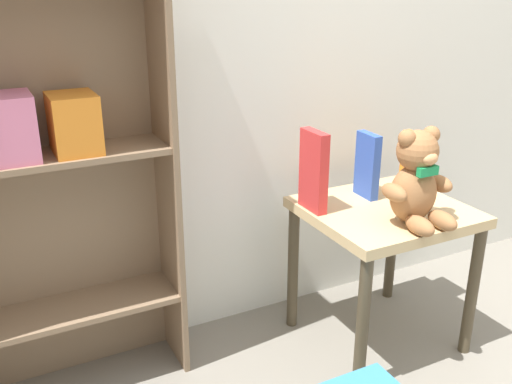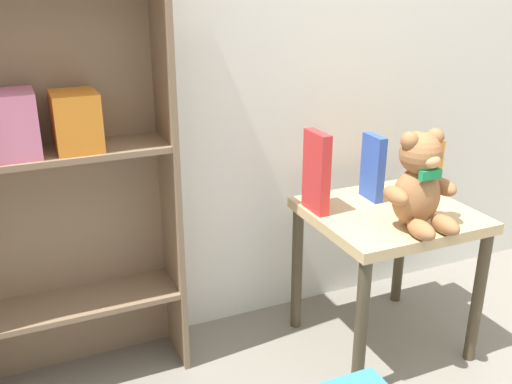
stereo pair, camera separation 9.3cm
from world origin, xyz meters
name	(u,v)px [view 1 (the left image)]	position (x,y,z in m)	size (l,w,h in m)	color
bookshelf_side	(41,126)	(-0.98, 1.41, 0.86)	(0.71, 0.22, 1.55)	#7F664C
display_table	(384,229)	(0.05, 1.14, 0.44)	(0.52, 0.48, 0.52)	tan
teddy_bear	(417,181)	(0.05, 1.00, 0.66)	(0.23, 0.21, 0.31)	#99663D
book_standing_red	(314,171)	(-0.18, 1.23, 0.66)	(0.04, 0.12, 0.27)	red
book_standing_blue	(367,165)	(0.05, 1.25, 0.64)	(0.03, 0.11, 0.23)	#2D51B7
book_standing_orange	(417,160)	(0.28, 1.26, 0.62)	(0.03, 0.15, 0.20)	orange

